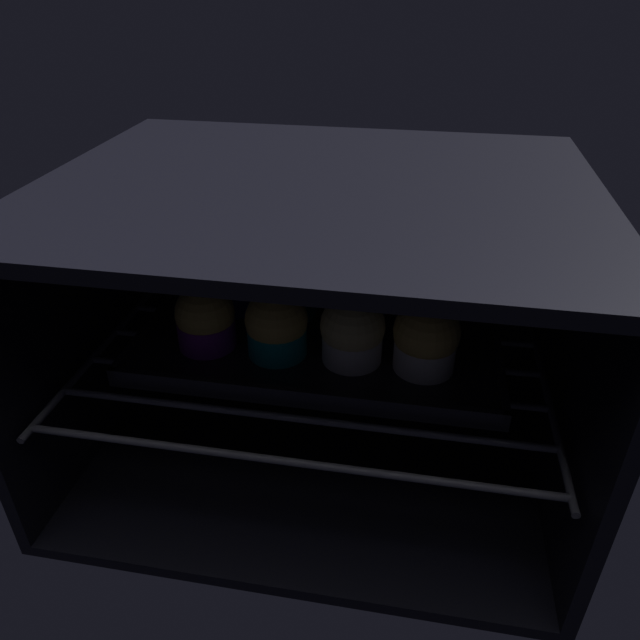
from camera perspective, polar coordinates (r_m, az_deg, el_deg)
The scene contains 11 objects.
oven_cavity at distance 75.66cm, azimuth 0.34°, elevation 0.81°, with size 59.00×47.00×37.00cm.
oven_rack at distance 73.97cm, azimuth -0.23°, elevation -3.11°, with size 54.80×42.00×0.80cm.
baking_tray at distance 74.76cm, azimuth 0.00°, elevation -1.70°, with size 44.00×26.21×2.20cm.
muffin_row0_col0 at distance 71.98cm, azimuth -10.95°, elevation 0.10°, with size 7.11×7.11×8.24cm.
muffin_row0_col1 at distance 69.27cm, azimuth -4.19°, elevation -0.54°, with size 7.38×7.38×8.54cm.
muffin_row0_col2 at distance 68.02cm, azimuth 3.15°, elevation -1.10°, with size 7.53×7.53×8.37cm.
muffin_row0_col3 at distance 67.51cm, azimuth 10.15°, elevation -1.72°, with size 7.53×7.53×8.91cm.
muffin_row1_col0 at distance 79.42cm, azimuth -8.69°, elevation 3.37°, with size 7.03×7.03×7.81cm.
muffin_row1_col1 at distance 77.24cm, azimuth -2.82°, elevation 3.22°, with size 7.46×7.46×8.91cm.
muffin_row1_col2 at distance 76.10cm, azimuth 3.78°, elevation 2.50°, with size 7.02×7.02×7.92cm.
muffin_row1_col3 at distance 75.77cm, azimuth 10.46°, elevation 1.75°, with size 7.27×7.27×7.84cm.
Camera 1 is at (10.95, -37.88, 55.62)cm, focal length 33.27 mm.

